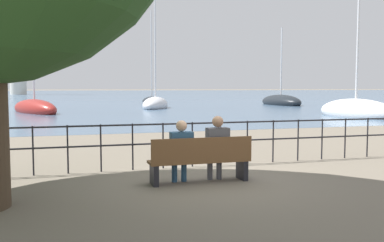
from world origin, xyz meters
TOP-DOWN VIEW (x-y plane):
  - ground_plane at (0.00, 0.00)m, footprint 1000.00×1000.00m
  - harbor_water at (0.00, 159.35)m, footprint 600.00×300.00m
  - park_bench at (0.00, -0.07)m, footprint 2.01×0.45m
  - seated_person_left at (-0.37, 0.01)m, footprint 0.43×0.35m
  - seated_person_right at (0.37, 0.01)m, footprint 0.44×0.35m
  - promenade_railing at (-0.00, 1.63)m, footprint 13.35×0.04m
  - sailboat_0 at (15.27, 14.94)m, footprint 2.52×6.34m
  - sailboat_1 at (-4.48, 25.74)m, footprint 4.42×7.17m
  - sailboat_2 at (8.33, 45.16)m, footprint 4.41×7.07m
  - sailboat_3 at (20.26, 33.77)m, footprint 2.90×7.97m
  - sailboat_4 at (5.59, 30.14)m, footprint 4.21×6.43m
  - harbor_lighthouse at (-13.91, 119.42)m, footprint 4.35×4.35m

SIDE VIEW (x-z plane):
  - ground_plane at x=0.00m, z-range 0.00..0.00m
  - harbor_water at x=0.00m, z-range 0.00..0.01m
  - sailboat_2 at x=8.33m, z-range -5.56..6.19m
  - sailboat_3 at x=20.26m, z-range -4.04..4.72m
  - sailboat_4 at x=5.59m, z-range -4.71..5.39m
  - sailboat_1 at x=-4.48m, z-range -5.21..5.90m
  - sailboat_0 at x=15.27m, z-range -4.22..4.96m
  - park_bench at x=0.00m, z-range -0.01..0.89m
  - seated_person_left at x=-0.37m, z-range 0.06..1.29m
  - promenade_railing at x=0.00m, z-range 0.17..1.22m
  - seated_person_right at x=0.37m, z-range 0.06..1.36m
  - harbor_lighthouse at x=-13.91m, z-range -1.02..28.32m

